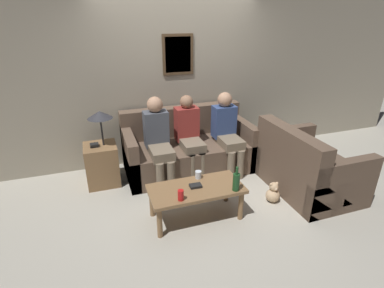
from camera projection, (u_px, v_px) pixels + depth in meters
name	position (u px, v px, depth m)	size (l,w,h in m)	color
ground_plane	(200.00, 185.00, 4.33)	(16.00, 16.00, 0.00)	#ADA899
wall_back	(178.00, 80.00, 4.72)	(9.00, 0.08, 2.60)	#9E937F
couch_main	(188.00, 149.00, 4.69)	(1.94, 0.95, 0.93)	brown
couch_side	(306.00, 169.00, 4.10)	(0.95, 1.31, 0.93)	brown
coffee_table	(196.00, 192.00, 3.50)	(1.10, 0.52, 0.42)	olive
side_table_with_lamp	(102.00, 160.00, 4.24)	(0.45, 0.44, 1.09)	olive
wine_bottle	(236.00, 181.00, 3.38)	(0.08, 0.08, 0.30)	#19421E
drinking_glass	(198.00, 175.00, 3.66)	(0.08, 0.08, 0.09)	silver
book_stack	(196.00, 186.00, 3.48)	(0.14, 0.10, 0.03)	black
soda_can	(181.00, 195.00, 3.22)	(0.07, 0.07, 0.12)	red
person_left	(158.00, 138.00, 4.21)	(0.34, 0.65, 1.23)	#756651
person_middle	(189.00, 133.00, 4.42)	(0.34, 0.62, 1.19)	#756651
person_right	(227.00, 130.00, 4.52)	(0.34, 0.64, 1.20)	#756651
teddy_bear	(273.00, 193.00, 3.90)	(0.18, 0.18, 0.28)	tan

